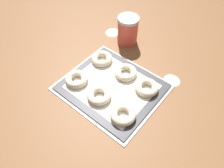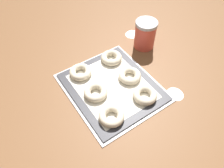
# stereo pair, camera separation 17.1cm
# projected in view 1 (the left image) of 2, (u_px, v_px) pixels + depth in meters

# --- Properties ---
(ground_plane) EXTENTS (2.80, 2.80, 0.00)m
(ground_plane) POSITION_uv_depth(u_px,v_px,m) (113.00, 92.00, 0.96)
(ground_plane) COLOR brown
(baking_tray) EXTENTS (0.43, 0.38, 0.01)m
(baking_tray) POSITION_uv_depth(u_px,v_px,m) (112.00, 87.00, 0.97)
(baking_tray) COLOR silver
(baking_tray) RESTS_ON ground_plane
(baking_mat) EXTENTS (0.40, 0.35, 0.00)m
(baking_mat) POSITION_uv_depth(u_px,v_px,m) (112.00, 86.00, 0.97)
(baking_mat) COLOR #333338
(baking_mat) RESTS_ON baking_tray
(bagel_front_left) EXTENTS (0.10, 0.10, 0.03)m
(bagel_front_left) POSITION_uv_depth(u_px,v_px,m) (77.00, 79.00, 0.97)
(bagel_front_left) COLOR beige
(bagel_front_left) RESTS_ON baking_mat
(bagel_front_center) EXTENTS (0.10, 0.10, 0.03)m
(bagel_front_center) POSITION_uv_depth(u_px,v_px,m) (99.00, 96.00, 0.92)
(bagel_front_center) COLOR beige
(bagel_front_center) RESTS_ON baking_mat
(bagel_front_right) EXTENTS (0.10, 0.10, 0.03)m
(bagel_front_right) POSITION_uv_depth(u_px,v_px,m) (123.00, 115.00, 0.86)
(bagel_front_right) COLOR beige
(bagel_front_right) RESTS_ON baking_mat
(bagel_back_left) EXTENTS (0.10, 0.10, 0.03)m
(bagel_back_left) POSITION_uv_depth(u_px,v_px,m) (102.00, 59.00, 1.06)
(bagel_back_left) COLOR beige
(bagel_back_left) RESTS_ON baking_mat
(bagel_back_center) EXTENTS (0.10, 0.10, 0.03)m
(bagel_back_center) POSITION_uv_depth(u_px,v_px,m) (126.00, 72.00, 1.00)
(bagel_back_center) COLOR beige
(bagel_back_center) RESTS_ON baking_mat
(bagel_back_right) EXTENTS (0.10, 0.10, 0.03)m
(bagel_back_right) POSITION_uv_depth(u_px,v_px,m) (147.00, 87.00, 0.94)
(bagel_back_right) COLOR beige
(bagel_back_right) RESTS_ON baking_mat
(flour_canister) EXTENTS (0.11, 0.11, 0.15)m
(flour_canister) POSITION_uv_depth(u_px,v_px,m) (128.00, 30.00, 1.12)
(flour_canister) COLOR #DB4C3D
(flour_canister) RESTS_ON ground_plane
(flour_patch_near) EXTENTS (0.08, 0.07, 0.00)m
(flour_patch_near) POSITION_uv_depth(u_px,v_px,m) (172.00, 80.00, 1.00)
(flour_patch_near) COLOR white
(flour_patch_near) RESTS_ON ground_plane
(flour_patch_far) EXTENTS (0.07, 0.08, 0.00)m
(flour_patch_far) POSITION_uv_depth(u_px,v_px,m) (112.00, 32.00, 1.23)
(flour_patch_far) COLOR white
(flour_patch_far) RESTS_ON ground_plane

